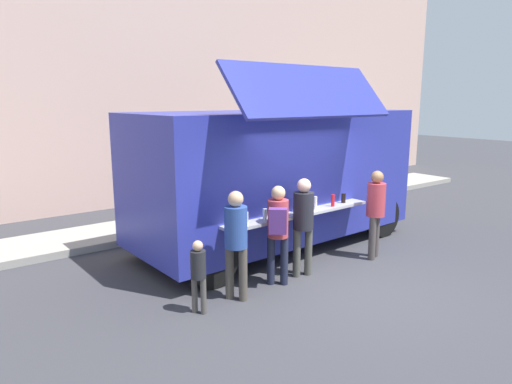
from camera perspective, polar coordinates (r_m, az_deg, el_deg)
The scene contains 10 objects.
ground_plane at distance 7.85m, azimuth 12.16°, elevation -11.52°, with size 60.00×60.00×0.00m, color #38383D.
curb_strip at distance 10.42m, azimuth -24.90°, elevation -6.11°, with size 28.00×1.60×0.15m, color #9E998E.
building_behind at distance 14.04m, azimuth -25.75°, elevation 13.96°, with size 32.00×2.40×7.81m, color beige.
food_truck_main at distance 9.44m, azimuth 2.51°, elevation 2.36°, with size 6.04×3.32×3.62m.
trash_bin at distance 13.82m, azimuth 8.35°, elevation 0.59°, with size 0.60×0.60×0.90m, color #2B6137.
customer_front_ordering at distance 7.87m, azimuth 5.93°, elevation -3.32°, with size 0.35×0.35×1.73m.
customer_mid_with_backpack at distance 7.43m, azimuth 2.75°, elevation -4.21°, with size 0.50×0.53×1.67m.
customer_rear_waiting at distance 6.90m, azimuth -2.52°, elevation -5.49°, with size 0.35×0.35×1.71m.
customer_extra_browsing at distance 9.00m, azimuth 14.71°, elevation -1.78°, with size 0.35×0.35×1.72m.
child_near_queue at distance 6.63m, azimuth -7.21°, elevation -9.67°, with size 0.22×0.22×1.09m.
Camera 1 is at (-5.55, -4.65, 3.03)m, focal length 32.04 mm.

